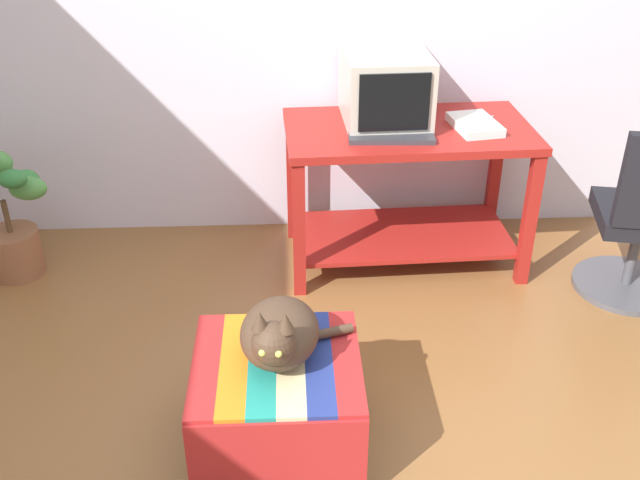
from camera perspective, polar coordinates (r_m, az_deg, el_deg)
desk at (r=3.76m, az=6.65°, el=5.24°), size 1.23×0.70×0.74m
tv_monitor at (r=3.68m, az=5.03°, el=11.59°), size 0.42×0.53×0.35m
keyboard at (r=3.51m, az=5.51°, el=7.90°), size 0.41×0.17×0.02m
book at (r=3.70m, az=11.83°, el=8.69°), size 0.24×0.32×0.04m
ottoman_with_blanket at (r=2.78m, az=-3.26°, el=-12.39°), size 0.60×0.59×0.39m
cat at (r=2.60m, az=-3.16°, el=-7.23°), size 0.43×0.41×0.28m
potted_plant at (r=4.01m, az=-22.97°, el=1.56°), size 0.47×0.31×0.68m
pen at (r=3.82m, az=12.48°, el=9.07°), size 0.12×0.09×0.01m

